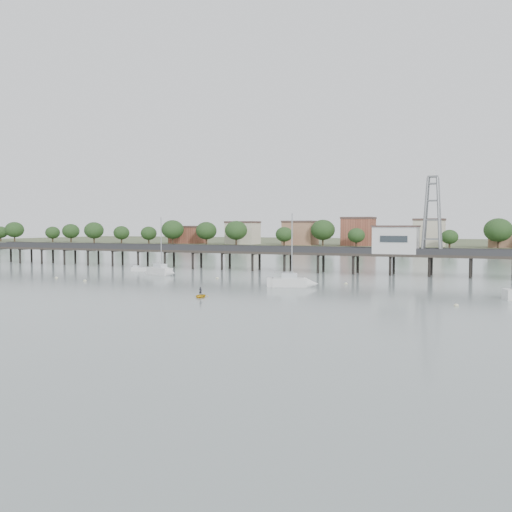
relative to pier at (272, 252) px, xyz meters
The scene contains 11 objects.
ground_plane 60.12m from the pier, 90.00° to the right, with size 500.00×500.00×0.00m, color gray.
pier is the anchor object (origin of this frame).
pier_building 25.16m from the pier, ahead, with size 8.40×5.40×5.30m.
lattice_tower 32.34m from the pier, ahead, with size 3.20×3.20×15.50m.
sailboat_c 30.99m from the pier, 61.74° to the right, with size 7.26×4.00×11.65m.
sailboat_b 23.00m from the pier, 131.90° to the right, with size 7.06×4.10×11.35m.
white_tender 27.40m from the pier, 156.68° to the right, with size 3.36×2.24×1.21m.
yellow_dinghy 44.74m from the pier, 80.51° to the right, with size 1.83×0.53×2.56m, color yellow.
dinghy_occupant 44.74m from the pier, 80.51° to the right, with size 0.39×1.07×0.26m, color black.
mooring_buoys 28.96m from the pier, 87.06° to the right, with size 67.64×20.33×0.39m.
far_shore 179.60m from the pier, 89.89° to the left, with size 500.00×170.00×10.40m.
Camera 1 is at (42.46, -48.45, 9.15)m, focal length 40.00 mm.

